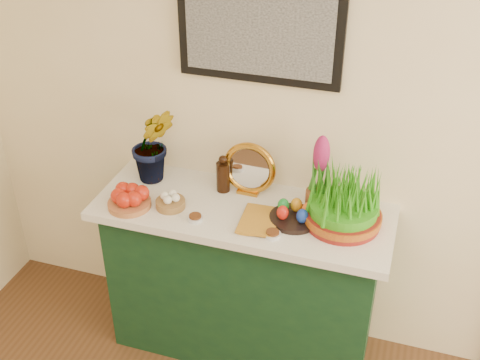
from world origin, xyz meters
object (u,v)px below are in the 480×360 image
Objects in this scene: mirror at (249,169)px; wheatgrass_sabzeh at (344,200)px; sideboard at (243,282)px; hyacinth_green at (152,132)px; book at (241,217)px.

wheatgrass_sabzeh reaches higher than mirror.
sideboard is 0.88m from hyacinth_green.
book is at bearing -81.84° from mirror.
sideboard is 0.49m from book.
book is at bearing -165.70° from wheatgrass_sabzeh.
book is at bearing -47.21° from hyacinth_green.
hyacinth_green reaches higher than sideboard.
wheatgrass_sabzeh is (0.47, -0.13, -0.00)m from mirror.
hyacinth_green reaches higher than mirror.
book is at bearing -78.30° from sideboard.
wheatgrass_sabzeh is (0.44, 0.11, 0.11)m from book.
mirror is (0.48, 0.03, -0.14)m from hyacinth_green.
mirror is 0.27m from book.
mirror is 0.49m from wheatgrass_sabzeh.
mirror is at bearing -21.56° from hyacinth_green.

